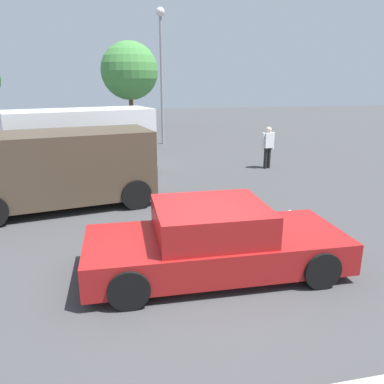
% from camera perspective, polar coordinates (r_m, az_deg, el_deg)
% --- Properties ---
extents(ground_plane, '(80.00, 80.00, 0.00)m').
position_cam_1_polar(ground_plane, '(6.88, 1.49, -12.13)').
color(ground_plane, '#424244').
extents(sedan_foreground, '(4.54, 2.01, 1.26)m').
position_cam_1_polar(sedan_foreground, '(6.70, 3.38, -7.44)').
color(sedan_foreground, maroon).
rests_on(sedan_foreground, ground_plane).
extents(dog, '(0.31, 0.64, 0.40)m').
position_cam_1_polar(dog, '(9.06, 14.98, -3.73)').
color(dog, beige).
rests_on(dog, ground_plane).
extents(van_white, '(5.34, 3.25, 2.31)m').
position_cam_1_polar(van_white, '(14.24, -16.27, 7.59)').
color(van_white, white).
rests_on(van_white, ground_plane).
extents(suv_dark, '(4.93, 2.87, 2.01)m').
position_cam_1_polar(suv_dark, '(10.56, -19.06, 3.62)').
color(suv_dark, '#4C3D2D').
rests_on(suv_dark, ground_plane).
extents(pedestrian, '(0.55, 0.34, 1.60)m').
position_cam_1_polar(pedestrian, '(14.84, 11.38, 7.11)').
color(pedestrian, black).
rests_on(pedestrian, ground_plane).
extents(light_post_near, '(0.44, 0.44, 6.71)m').
position_cam_1_polar(light_post_near, '(20.29, -4.68, 19.97)').
color(light_post_near, gray).
rests_on(light_post_near, ground_plane).
extents(tree_back_center, '(3.88, 3.88, 5.83)m').
position_cam_1_polar(tree_back_center, '(27.31, -9.38, 17.58)').
color(tree_back_center, brown).
rests_on(tree_back_center, ground_plane).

